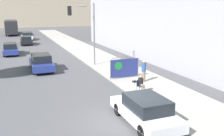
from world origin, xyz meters
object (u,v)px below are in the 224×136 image
at_px(car_on_road_midblock, 10,49).
at_px(parked_car_curbside, 145,110).
at_px(jogger_on_sidewalk, 144,71).
at_px(seated_protester, 141,84).
at_px(traffic_light_pole, 85,24).
at_px(car_on_road_far_lane, 27,36).
at_px(city_bus_on_road, 11,26).
at_px(car_on_road_distant, 26,40).
at_px(protest_banner, 124,68).
at_px(car_on_road_nearest, 41,62).

bearing_deg(car_on_road_midblock, parked_car_curbside, -75.51).
bearing_deg(jogger_on_sidewalk, seated_protester, 18.83).
relative_size(traffic_light_pole, car_on_road_far_lane, 1.33).
distance_m(jogger_on_sidewalk, city_bus_on_road, 46.69).
distance_m(jogger_on_sidewalk, car_on_road_midblock, 19.51).
bearing_deg(car_on_road_far_lane, car_on_road_distant, -94.19).
xyz_separation_m(seated_protester, protest_banner, (0.56, 3.79, 0.17)).
bearing_deg(car_on_road_midblock, jogger_on_sidewalk, -61.55).
xyz_separation_m(jogger_on_sidewalk, car_on_road_far_lane, (-6.43, 33.10, -0.25)).
xyz_separation_m(car_on_road_distant, city_bus_on_road, (-2.08, 19.61, 1.14)).
bearing_deg(car_on_road_far_lane, parked_car_curbside, -85.40).
xyz_separation_m(protest_banner, car_on_road_midblock, (-8.37, 15.69, -0.22)).
xyz_separation_m(car_on_road_nearest, car_on_road_far_lane, (0.25, 25.92, -0.03)).
bearing_deg(car_on_road_midblock, protest_banner, -61.92).
height_order(seated_protester, jogger_on_sidewalk, jogger_on_sidewalk).
distance_m(protest_banner, car_on_road_distant, 25.46).
bearing_deg(city_bus_on_road, car_on_road_distant, -83.96).
bearing_deg(jogger_on_sidewalk, protest_banner, -96.51).
relative_size(seated_protester, car_on_road_nearest, 0.25).
height_order(car_on_road_nearest, car_on_road_midblock, car_on_road_nearest).
bearing_deg(car_on_road_midblock, car_on_road_far_lane, 79.82).
bearing_deg(car_on_road_distant, parked_car_curbside, -83.54).
height_order(protest_banner, parked_car_curbside, protest_banner).
distance_m(car_on_road_nearest, city_bus_on_road, 38.71).
xyz_separation_m(car_on_road_distant, car_on_road_far_lane, (0.51, 6.91, 0.03)).
relative_size(car_on_road_midblock, city_bus_on_road, 0.41).
height_order(car_on_road_midblock, car_on_road_far_lane, car_on_road_midblock).
relative_size(seated_protester, car_on_road_midblock, 0.26).
xyz_separation_m(seated_protester, car_on_road_nearest, (-5.20, 9.51, -0.02)).
bearing_deg(city_bus_on_road, parked_car_curbside, -83.69).
height_order(parked_car_curbside, car_on_road_distant, parked_car_curbside).
distance_m(jogger_on_sidewalk, car_on_road_nearest, 9.81).
distance_m(jogger_on_sidewalk, parked_car_curbside, 6.95).
xyz_separation_m(jogger_on_sidewalk, city_bus_on_road, (-9.02, 45.81, 0.87)).
distance_m(parked_car_curbside, car_on_road_nearest, 13.73).
xyz_separation_m(protest_banner, traffic_light_pole, (-1.50, 5.68, 3.14)).
height_order(jogger_on_sidewalk, protest_banner, jogger_on_sidewalk).
distance_m(traffic_light_pole, city_bus_on_road, 39.29).
bearing_deg(city_bus_on_road, car_on_road_far_lane, -78.51).
relative_size(jogger_on_sidewalk, car_on_road_distant, 0.39).
distance_m(jogger_on_sidewalk, protest_banner, 1.73).
height_order(car_on_road_distant, city_bus_on_road, city_bus_on_road).
distance_m(car_on_road_nearest, car_on_road_midblock, 10.31).
distance_m(parked_car_curbside, car_on_road_midblock, 24.04).
height_order(jogger_on_sidewalk, car_on_road_nearest, jogger_on_sidewalk).
bearing_deg(car_on_road_far_lane, city_bus_on_road, 101.49).
relative_size(seated_protester, car_on_road_distant, 0.29).
bearing_deg(parked_car_curbside, traffic_light_pole, 86.31).
relative_size(seated_protester, jogger_on_sidewalk, 0.73).
height_order(car_on_road_midblock, city_bus_on_road, city_bus_on_road).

